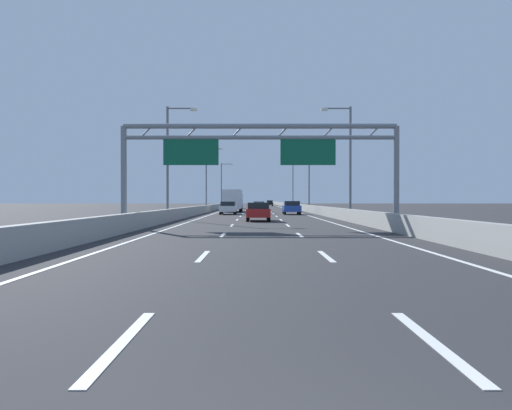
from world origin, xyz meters
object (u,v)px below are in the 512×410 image
Objects in this scene: sign_gantry at (260,148)px; streetlamp_right_far at (310,175)px; red_car at (261,211)px; streetlamp_left_mid at (173,155)px; streetlamp_right_distant at (294,182)px; silver_car at (261,206)px; black_car at (272,203)px; white_car at (231,208)px; box_truck at (235,200)px; streetlamp_right_mid at (350,155)px; streetlamp_left_distant at (225,182)px; streetlamp_left_far at (210,175)px; green_car at (239,205)px; blue_car at (294,208)px.

streetlamp_right_far is (7.61, 44.92, 0.55)m from sign_gantry.
sign_gantry is 9.37m from red_car.
streetlamp_right_distant is at bearing 77.40° from streetlamp_left_mid.
silver_car is 61.23m from black_car.
white_car is 18.47m from red_car.
box_truck is (-3.38, 30.77, 0.91)m from red_car.
box_truck is (-10.92, 27.68, -3.73)m from streetlamp_right_mid.
sign_gantry is 1.81× the size of streetlamp_left_distant.
streetlamp_right_mid is at bearing -54.19° from white_car.
streetlamp_left_far is (0.00, 33.41, 0.00)m from streetlamp_left_mid.
streetlamp_left_far and streetlamp_left_distant have the same top height.
streetlamp_left_distant is at bearing 105.44° from green_car.
streetlamp_right_distant reaches higher than blue_car.
blue_car is at bearing -77.80° from streetlamp_left_distant.
blue_car is at bearing 77.81° from red_car.
silver_car is 1.06× the size of green_car.
streetlamp_left_mid is 54.04m from green_car.
streetlamp_right_far and streetlamp_left_distant have the same top height.
sign_gantry reaches higher than black_car.
streetlamp_left_mid is 1.00× the size of streetlamp_right_mid.
white_car is at bearing -89.35° from green_car.
sign_gantry is 1.81× the size of streetlamp_left_mid.
streetlamp_left_mid reaches higher than green_car.
streetlamp_right_mid is 55.10m from green_car.
streetlamp_left_mid is 92.84m from black_car.
streetlamp_right_mid is 1.00× the size of streetlamp_right_distant.
streetlamp_left_mid is 1.00× the size of streetlamp_left_far.
streetlamp_right_mid is 2.26× the size of blue_car.
white_car is 16.26m from silver_car.
streetlamp_left_mid is 66.82m from streetlamp_left_distant.
green_car is 1.01× the size of red_car.
streetlamp_right_far is at bearing 0.00° from streetlamp_left_far.
blue_car is at bearing -60.71° from box_truck.
streetlamp_right_distant is (14.93, 33.41, 0.00)m from streetlamp_left_far.
black_car is at bearing 99.19° from streetlamp_right_distant.
silver_car is (3.58, 15.86, -0.02)m from white_car.
streetlamp_right_far is 9.00m from silver_car.
red_car is at bearing -90.42° from silver_car.
white_car is at bearing 125.81° from streetlamp_right_mid.
streetlamp_right_far is at bearing 27.67° from box_truck.
green_car is (-4.02, 22.78, 0.00)m from silver_car.
green_car is (-3.70, 65.24, -4.10)m from sign_gantry.
streetlamp_right_distant reaches higher than silver_car.
streetlamp_right_distant is at bearing 78.13° from white_car.
streetlamp_left_mid is 32.21m from silver_car.
sign_gantry is at bearing -98.51° from blue_car.
streetlamp_right_far is 19.55m from blue_car.
streetlamp_left_far is 2.21× the size of red_car.
sign_gantry is 42.66m from silver_car.
box_truck is (-6.83, -64.41, 0.88)m from black_car.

